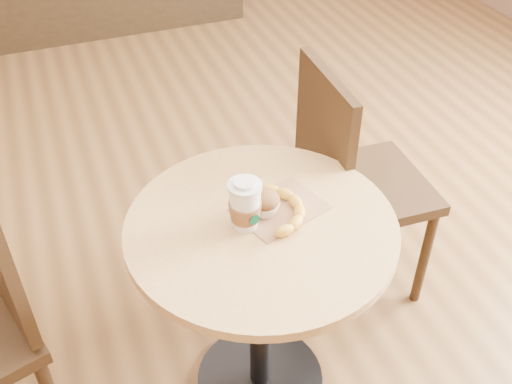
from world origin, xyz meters
TOP-DOWN VIEW (x-y plane):
  - cafe_table at (0.08, -0.11)m, footprint 0.76×0.76m
  - chair_right at (0.55, 0.22)m, footprint 0.45×0.45m
  - kraft_bag at (0.15, -0.07)m, footprint 0.28×0.24m
  - coffee_cup at (0.03, -0.10)m, footprint 0.09×0.09m
  - muffin at (0.10, -0.07)m, footprint 0.08×0.08m
  - banana at (0.15, -0.09)m, footprint 0.19×0.26m

SIDE VIEW (x-z plane):
  - chair_right at x=0.55m, z-range 0.05..1.02m
  - cafe_table at x=0.08m, z-range 0.18..0.93m
  - kraft_bag at x=0.15m, z-range 0.75..0.75m
  - banana at x=0.15m, z-range 0.75..0.78m
  - muffin at x=0.10m, z-range 0.75..0.83m
  - coffee_cup at x=0.03m, z-range 0.74..0.90m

